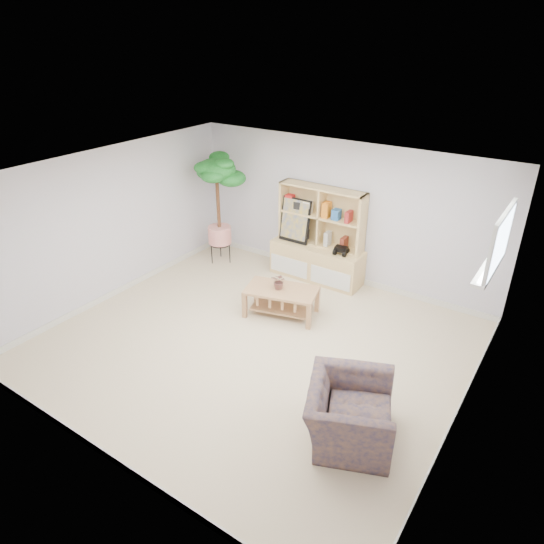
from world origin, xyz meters
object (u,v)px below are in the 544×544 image
Objects in this scene: floor_tree at (218,210)px; armchair at (350,409)px; coffee_table at (281,302)px; storage_unit at (318,235)px.

floor_tree is 4.81m from armchair.
armchair reaches higher than coffee_table.
storage_unit is at bearing 81.03° from coffee_table.
storage_unit is 0.80× the size of floor_tree.
coffee_table is at bearing -25.89° from floor_tree.
floor_tree is 2.00× the size of armchair.
floor_tree is at bearing -167.81° from storage_unit.
armchair is at bearing -56.18° from coffee_table.
armchair is at bearing -34.01° from floor_tree.
floor_tree reaches higher than coffee_table.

